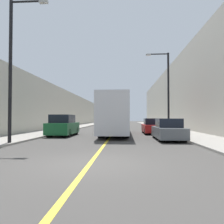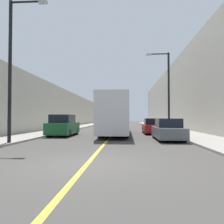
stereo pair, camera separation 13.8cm
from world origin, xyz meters
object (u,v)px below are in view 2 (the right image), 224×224
object	(u,v)px
car_right_mid	(153,127)
street_lamp_right	(167,87)
car_right_near	(168,130)
parked_suv_left	(63,126)
bus	(116,115)
street_lamp_left	(13,62)

from	to	relation	value
car_right_mid	street_lamp_right	size ratio (longest dim) A/B	0.54
car_right_near	car_right_mid	xyz separation A→B (m)	(-0.28, 6.11, -0.00)
parked_suv_left	car_right_mid	size ratio (longest dim) A/B	1.03
bus	parked_suv_left	bearing A→B (deg)	-153.39
parked_suv_left	car_right_mid	xyz separation A→B (m)	(8.08, 3.03, -0.17)
car_right_near	street_lamp_right	xyz separation A→B (m)	(1.13, 6.40, 3.90)
bus	street_lamp_right	distance (m)	5.82
car_right_near	street_lamp_left	bearing A→B (deg)	-161.75
car_right_mid	street_lamp_right	bearing A→B (deg)	11.69
parked_suv_left	street_lamp_right	world-z (taller)	street_lamp_right
car_right_near	street_lamp_right	distance (m)	7.58
parked_suv_left	car_right_near	size ratio (longest dim) A/B	1.00
parked_suv_left	street_lamp_right	xyz separation A→B (m)	(9.49, 3.32, 3.74)
parked_suv_left	car_right_mid	bearing A→B (deg)	20.55
bus	car_right_mid	world-z (taller)	bus
bus	parked_suv_left	distance (m)	5.09
parked_suv_left	car_right_near	world-z (taller)	parked_suv_left
bus	car_right_near	world-z (taller)	bus
parked_suv_left	car_right_mid	distance (m)	8.63
car_right_near	street_lamp_left	distance (m)	10.89
street_lamp_left	bus	bearing A→B (deg)	56.22
bus	car_right_near	bearing A→B (deg)	-53.72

